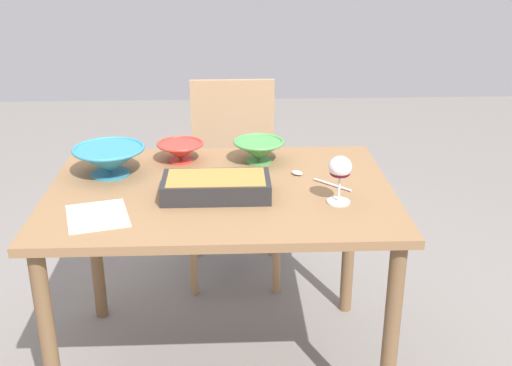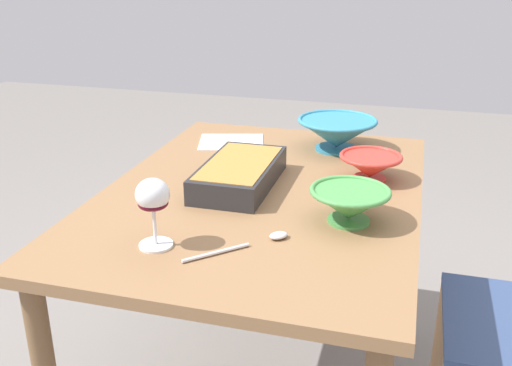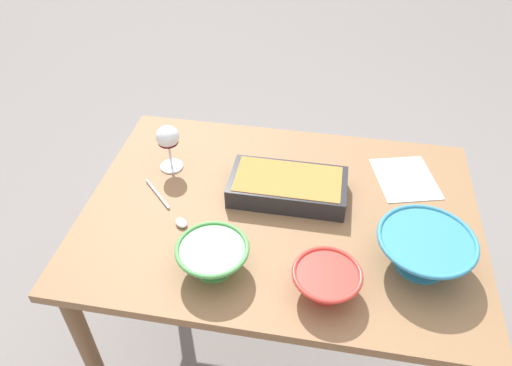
# 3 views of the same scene
# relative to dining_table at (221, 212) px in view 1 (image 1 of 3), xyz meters

# --- Properties ---
(ground_plane) EXTENTS (8.00, 8.00, 0.00)m
(ground_plane) POSITION_rel_dining_table_xyz_m (0.00, 0.00, -0.64)
(ground_plane) COLOR gray
(dining_table) EXTENTS (1.17, 0.83, 0.73)m
(dining_table) POSITION_rel_dining_table_xyz_m (0.00, 0.00, 0.00)
(dining_table) COLOR olive
(dining_table) RESTS_ON ground_plane
(chair) EXTENTS (0.41, 0.40, 0.90)m
(chair) POSITION_rel_dining_table_xyz_m (-0.05, -0.77, -0.14)
(chair) COLOR #334772
(chair) RESTS_ON ground_plane
(wine_glass) EXTENTS (0.07, 0.07, 0.16)m
(wine_glass) POSITION_rel_dining_table_xyz_m (-0.38, 0.14, 0.20)
(wine_glass) COLOR white
(wine_glass) RESTS_ON dining_table
(casserole_dish) EXTENTS (0.35, 0.18, 0.07)m
(casserole_dish) POSITION_rel_dining_table_xyz_m (0.01, 0.07, 0.13)
(casserole_dish) COLOR #262628
(casserole_dish) RESTS_ON dining_table
(mixing_bowl) EXTENTS (0.25, 0.25, 0.10)m
(mixing_bowl) POSITION_rel_dining_table_xyz_m (0.39, -0.14, 0.15)
(mixing_bowl) COLOR teal
(mixing_bowl) RESTS_ON dining_table
(small_bowl) EXTENTS (0.19, 0.19, 0.09)m
(small_bowl) POSITION_rel_dining_table_xyz_m (-0.14, -0.25, 0.14)
(small_bowl) COLOR #4C994C
(small_bowl) RESTS_ON dining_table
(serving_bowl) EXTENTS (0.18, 0.18, 0.07)m
(serving_bowl) POSITION_rel_dining_table_xyz_m (0.15, -0.27, 0.13)
(serving_bowl) COLOR red
(serving_bowl) RESTS_ON dining_table
(serving_spoon) EXTENTS (0.19, 0.20, 0.01)m
(serving_spoon) POSITION_rel_dining_table_xyz_m (-0.31, -0.07, 0.10)
(serving_spoon) COLOR silver
(serving_spoon) RESTS_ON dining_table
(napkin) EXTENTS (0.23, 0.25, 0.00)m
(napkin) POSITION_rel_dining_table_xyz_m (0.37, 0.21, 0.09)
(napkin) COLOR white
(napkin) RESTS_ON dining_table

